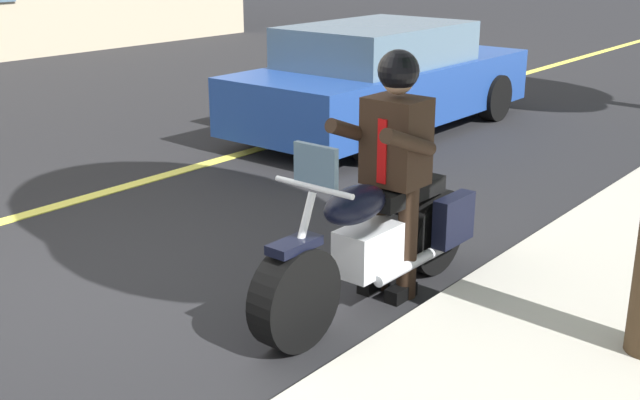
% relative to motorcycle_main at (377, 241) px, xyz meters
% --- Properties ---
extents(ground_plane, '(80.00, 80.00, 0.00)m').
position_rel_motorcycle_main_xyz_m(ground_plane, '(0.87, -1.56, -0.45)').
color(ground_plane, black).
extents(motorcycle_main, '(2.21, 0.60, 1.26)m').
position_rel_motorcycle_main_xyz_m(motorcycle_main, '(0.00, 0.00, 0.00)').
color(motorcycle_main, black).
rests_on(motorcycle_main, ground_plane).
extents(rider_main, '(0.62, 0.55, 1.74)m').
position_rel_motorcycle_main_xyz_m(rider_main, '(-0.19, -0.00, 0.58)').
color(rider_main, black).
rests_on(rider_main, ground_plane).
extents(car_silver, '(4.60, 1.92, 1.40)m').
position_rel_motorcycle_main_xyz_m(car_silver, '(-4.32, -2.98, 0.24)').
color(car_silver, navy).
rests_on(car_silver, ground_plane).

